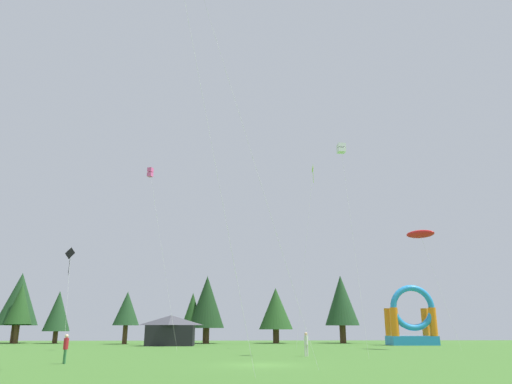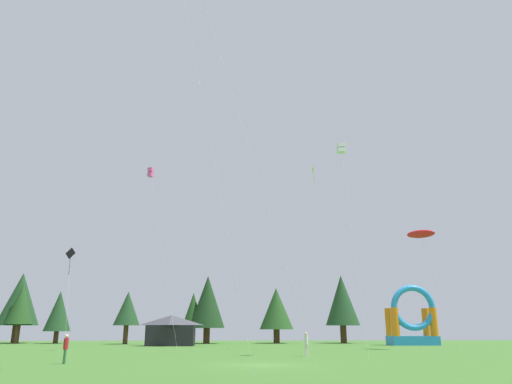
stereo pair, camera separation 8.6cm
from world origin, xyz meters
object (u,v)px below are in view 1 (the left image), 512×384
(kite_lime_diamond, at_px, (313,172))
(kite_red_parafoil, at_px, (420,234))
(kite_black_diamond, at_px, (71,255))
(festival_tent, at_px, (171,330))
(inflatable_orange_dome, at_px, (412,323))
(kite_pink_box, at_px, (150,173))
(person_midfield, at_px, (306,342))
(kite_white_box, at_px, (341,149))
(person_far_side, at_px, (66,346))

(kite_lime_diamond, distance_m, kite_red_parafoil, 14.15)
(kite_black_diamond, height_order, festival_tent, kite_black_diamond)
(kite_red_parafoil, height_order, inflatable_orange_dome, kite_red_parafoil)
(kite_pink_box, height_order, person_midfield, kite_pink_box)
(festival_tent, bearing_deg, kite_red_parafoil, -22.21)
(kite_white_box, xyz_separation_m, kite_lime_diamond, (-0.28, 13.79, 2.39))
(kite_white_box, bearing_deg, kite_lime_diamond, 91.16)
(kite_lime_diamond, bearing_deg, kite_black_diamond, -172.68)
(kite_pink_box, bearing_deg, person_midfield, -36.47)
(person_midfield, height_order, festival_tent, festival_tent)
(kite_white_box, xyz_separation_m, inflatable_orange_dome, (14.02, 24.30, -15.06))
(kite_black_diamond, xyz_separation_m, kite_red_parafoil, (38.05, 1.33, 2.82))
(kite_pink_box, xyz_separation_m, festival_tent, (1.45, 12.80, -16.93))
(inflatable_orange_dome, relative_size, festival_tent, 1.30)
(kite_black_diamond, distance_m, kite_pink_box, 12.04)
(kite_black_diamond, xyz_separation_m, person_midfield, (22.99, -10.98, -8.44))
(inflatable_orange_dome, bearing_deg, kite_white_box, -119.99)
(person_far_side, bearing_deg, inflatable_orange_dome, -81.84)
(kite_black_diamond, relative_size, kite_pink_box, 0.52)
(kite_black_diamond, xyz_separation_m, person_far_side, (6.59, -18.52, -8.47))
(kite_red_parafoil, distance_m, festival_tent, 32.96)
(kite_lime_diamond, distance_m, person_midfield, 24.23)
(kite_black_diamond, relative_size, person_far_side, 5.65)
(person_far_side, distance_m, inflatable_orange_dome, 47.18)
(kite_red_parafoil, bearing_deg, kite_lime_diamond, 169.82)
(person_midfield, bearing_deg, kite_white_box, -9.64)
(kite_pink_box, bearing_deg, kite_lime_diamond, 9.21)
(kite_black_diamond, height_order, inflatable_orange_dome, kite_black_diamond)
(kite_white_box, bearing_deg, festival_tent, 126.92)
(kite_white_box, bearing_deg, kite_red_parafoil, 46.14)
(inflatable_orange_dome, bearing_deg, person_midfield, -125.60)
(kite_lime_diamond, distance_m, festival_tent, 27.13)
(person_far_side, relative_size, inflatable_orange_dome, 0.23)
(kite_black_diamond, distance_m, festival_tent, 17.73)
(kite_pink_box, height_order, person_far_side, kite_pink_box)
(kite_red_parafoil, bearing_deg, festival_tent, 157.79)
(kite_lime_diamond, distance_m, person_far_side, 35.30)
(kite_white_box, height_order, person_far_side, kite_white_box)
(kite_lime_diamond, relative_size, inflatable_orange_dome, 2.72)
(person_midfield, height_order, inflatable_orange_dome, inflatable_orange_dome)
(person_midfield, height_order, person_far_side, person_midfield)
(person_midfield, bearing_deg, inflatable_orange_dome, 35.89)
(inflatable_orange_dome, bearing_deg, kite_black_diamond, -161.17)
(kite_lime_diamond, distance_m, inflatable_orange_dome, 24.89)
(kite_lime_diamond, xyz_separation_m, person_midfield, (-3.52, -14.38, -19.18))
(kite_black_diamond, xyz_separation_m, kite_pink_box, (7.67, 0.35, 9.28))
(kite_white_box, height_order, inflatable_orange_dome, kite_white_box)
(kite_lime_diamond, relative_size, person_midfield, 11.48)
(festival_tent, bearing_deg, kite_lime_diamond, -29.25)
(kite_pink_box, height_order, inflatable_orange_dome, kite_pink_box)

